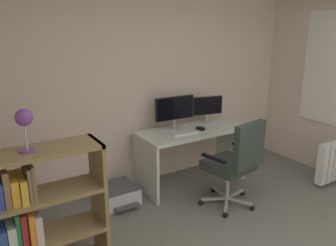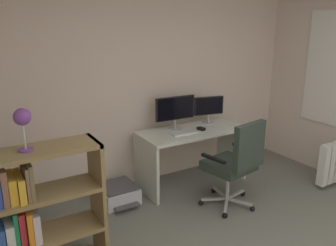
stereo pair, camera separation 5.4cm
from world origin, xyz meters
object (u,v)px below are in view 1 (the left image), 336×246
desk (191,144)px  computer_mouse (200,129)px  keyboard (184,133)px  monitor_secondary (208,107)px  office_chair (236,160)px  monitor_main (175,110)px  desk_lamp (24,121)px  printer (118,194)px  bookshelf (26,223)px

desk → computer_mouse: (0.08, -0.07, 0.21)m
keyboard → computer_mouse: bearing=5.0°
monitor_secondary → office_chair: 1.01m
monitor_secondary → monitor_main: bearing=-180.0°
monitor_secondary → desk_lamp: (-2.40, -0.93, 0.40)m
monitor_secondary → printer: 1.60m
computer_mouse → office_chair: bearing=-104.9°
desk_lamp → printer: desk_lamp is taller
computer_mouse → printer: bearing=162.9°
desk → computer_mouse: computer_mouse is taller
monitor_secondary → bookshelf: size_ratio=0.36×
monitor_main → computer_mouse: (0.26, -0.20, -0.24)m
bookshelf → monitor_secondary: bearing=20.6°
monitor_main → bookshelf: bearing=-154.5°
desk → keyboard: 0.28m
office_chair → desk_lamp: 2.24m
monitor_secondary → printer: size_ratio=0.78×
monitor_main → printer: (-0.84, -0.10, -0.87)m
desk → office_chair: size_ratio=1.33×
monitor_secondary → computer_mouse: size_ratio=3.99×
keyboard → bookshelf: (-1.96, -0.72, -0.19)m
computer_mouse → printer: 1.27m
computer_mouse → bookshelf: size_ratio=0.09×
computer_mouse → bookshelf: (-2.21, -0.73, -0.20)m
monitor_secondary → keyboard: monitor_secondary is taller
desk → office_chair: (0.04, -0.77, 0.04)m
monitor_main → computer_mouse: bearing=-37.9°
computer_mouse → desk_lamp: desk_lamp is taller
printer → office_chair: bearing=-37.0°
desk → keyboard: (-0.17, -0.08, 0.21)m
office_chair → keyboard: bearing=107.6°
monitor_main → computer_mouse: size_ratio=5.30×
desk_lamp → monitor_secondary: bearing=21.2°
desk → printer: (-1.01, 0.03, -0.42)m
monitor_main → keyboard: bearing=-89.5°
monitor_main → desk_lamp: (-1.88, -0.93, 0.37)m
keyboard → monitor_secondary: bearing=24.4°
desk → keyboard: keyboard is taller
monitor_secondary → keyboard: (-0.52, -0.21, -0.20)m
monitor_main → desk: bearing=-36.8°
bookshelf → office_chair: bearing=1.0°
computer_mouse → desk_lamp: size_ratio=0.31×
printer → monitor_main: bearing=6.7°
monitor_main → desk_lamp: desk_lamp is taller
printer → monitor_secondary: bearing=4.2°
monitor_main → office_chair: size_ratio=0.52×
keyboard → office_chair: bearing=-70.2°
keyboard → computer_mouse: (0.25, 0.01, 0.01)m
office_chair → desk_lamp: desk_lamp is taller
keyboard → printer: bearing=174.4°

